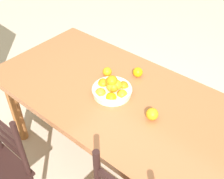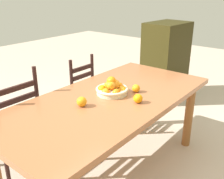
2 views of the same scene
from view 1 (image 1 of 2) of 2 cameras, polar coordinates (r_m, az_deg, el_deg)
The scene contains 6 objects.
ground_plane at distance 2.53m, azimuth 1.82°, elevation -14.65°, with size 12.00×12.00×0.00m, color #BFAB96.
dining_table at distance 2.01m, azimuth 2.21°, elevation -3.47°, with size 2.02×0.97×0.77m.
fruit_bowl at distance 1.93m, azimuth 0.07°, elevation 0.27°, with size 0.28×0.28×0.16m.
orange_loose_0 at distance 1.78m, azimuth 8.22°, elevation -5.00°, with size 0.08×0.08×0.08m, color orange.
orange_loose_1 at distance 2.11m, azimuth 5.30°, elevation 3.54°, with size 0.08×0.08×0.08m, color orange.
orange_loose_2 at distance 2.11m, azimuth -0.99°, elevation 3.65°, with size 0.07×0.07×0.07m, color orange.
Camera 1 is at (-0.88, 1.17, 2.06)m, focal length 44.65 mm.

